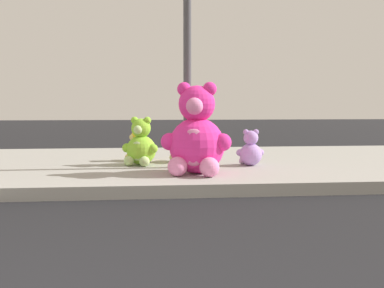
{
  "coord_description": "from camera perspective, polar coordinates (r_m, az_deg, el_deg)",
  "views": [
    {
      "loc": [
        0.45,
        -1.82,
        1.02
      ],
      "look_at": [
        0.99,
        3.6,
        0.55
      ],
      "focal_mm": 41.78,
      "sensor_mm": 36.0,
      "label": 1
    }
  ],
  "objects": [
    {
      "name": "plush_pink_large",
      "position": [
        5.69,
        0.57,
        0.87
      ],
      "size": [
        0.88,
        0.82,
        1.17
      ],
      "color": "#F22D93",
      "rests_on": "sidewalk"
    },
    {
      "name": "plush_brown",
      "position": [
        6.89,
        -1.26,
        -0.39
      ],
      "size": [
        0.39,
        0.45,
        0.58
      ],
      "color": "olive",
      "rests_on": "sidewalk"
    },
    {
      "name": "sign_pole",
      "position": [
        6.3,
        -0.61,
        12.48
      ],
      "size": [
        0.56,
        0.11,
        3.2
      ],
      "color": "#4C4C51",
      "rests_on": "sidewalk"
    },
    {
      "name": "plush_yellow",
      "position": [
        7.08,
        -7.06,
        -0.5
      ],
      "size": [
        0.36,
        0.38,
        0.51
      ],
      "color": "yellow",
      "rests_on": "sidewalk"
    },
    {
      "name": "plush_lime",
      "position": [
        6.57,
        -6.57,
        -0.22
      ],
      "size": [
        0.52,
        0.51,
        0.71
      ],
      "color": "#8CD133",
      "rests_on": "sidewalk"
    },
    {
      "name": "sidewalk",
      "position": [
        7.1,
        -9.25,
        -2.78
      ],
      "size": [
        28.0,
        4.4,
        0.15
      ],
      "primitive_type": "cube",
      "color": "#9E9B93",
      "rests_on": "ground_plane"
    },
    {
      "name": "plush_lavender",
      "position": [
        6.54,
        7.48,
        -0.89
      ],
      "size": [
        0.41,
        0.36,
        0.53
      ],
      "color": "#B28CD8",
      "rests_on": "sidewalk"
    }
  ]
}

